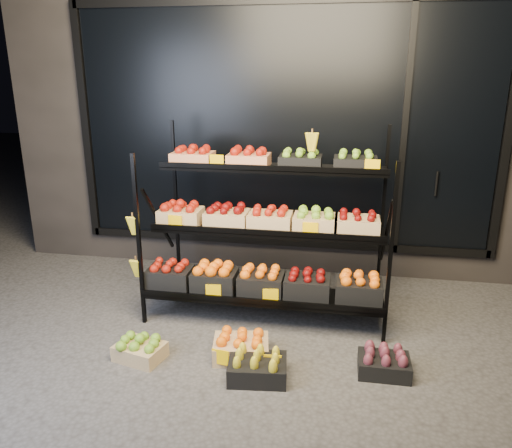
% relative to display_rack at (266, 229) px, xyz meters
% --- Properties ---
extents(ground, '(24.00, 24.00, 0.00)m').
position_rel_display_rack_xyz_m(ground, '(0.02, -0.60, -0.79)').
color(ground, '#514F4C').
rests_on(ground, ground).
extents(building, '(6.00, 2.08, 3.50)m').
position_rel_display_rack_xyz_m(building, '(0.02, 1.99, 0.96)').
color(building, '#2D2826').
rests_on(building, ground).
extents(display_rack, '(2.18, 1.02, 1.73)m').
position_rel_display_rack_xyz_m(display_rack, '(0.00, 0.00, 0.00)').
color(display_rack, black).
rests_on(display_rack, ground).
extents(tag_floor_a, '(0.13, 0.01, 0.12)m').
position_rel_display_rack_xyz_m(tag_floor_a, '(-0.18, -1.00, -0.73)').
color(tag_floor_a, '#EDB400').
rests_on(tag_floor_a, ground).
extents(tag_floor_b, '(0.13, 0.01, 0.12)m').
position_rel_display_rack_xyz_m(tag_floor_b, '(0.21, -1.00, -0.73)').
color(tag_floor_b, '#EDB400').
rests_on(tag_floor_b, ground).
extents(floor_crate_left, '(0.41, 0.34, 0.19)m').
position_rel_display_rack_xyz_m(floor_crate_left, '(-0.82, -0.97, -0.70)').
color(floor_crate_left, tan).
rests_on(floor_crate_left, ground).
extents(floor_crate_midleft, '(0.45, 0.35, 0.21)m').
position_rel_display_rack_xyz_m(floor_crate_midleft, '(0.11, -1.06, -0.69)').
color(floor_crate_midleft, black).
rests_on(floor_crate_midleft, ground).
extents(floor_crate_midright, '(0.47, 0.38, 0.21)m').
position_rel_display_rack_xyz_m(floor_crate_midright, '(-0.06, -0.82, -0.69)').
color(floor_crate_midright, tan).
rests_on(floor_crate_midright, ground).
extents(floor_crate_right, '(0.37, 0.28, 0.19)m').
position_rel_display_rack_xyz_m(floor_crate_right, '(1.02, -0.85, -0.70)').
color(floor_crate_right, black).
rests_on(floor_crate_right, ground).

